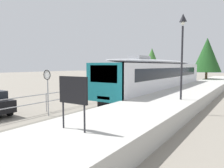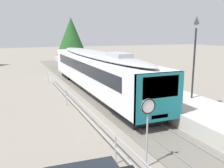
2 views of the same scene
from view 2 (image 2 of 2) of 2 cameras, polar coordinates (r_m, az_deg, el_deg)
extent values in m
plane|color=gray|center=(19.49, -10.17, -3.97)|extent=(160.00, 160.00, 0.00)
cube|color=#6B665B|center=(20.30, -1.87, -3.08)|extent=(3.20, 60.00, 0.06)
cube|color=slate|center=(20.05, -3.80, -3.08)|extent=(0.08, 60.00, 0.08)
cube|color=slate|center=(20.54, 0.01, -2.69)|extent=(0.08, 60.00, 0.08)
cube|color=silver|center=(21.87, -3.88, 3.14)|extent=(2.80, 20.47, 2.55)
cube|color=#19757F|center=(12.87, 10.87, -3.03)|extent=(2.80, 0.24, 2.55)
cube|color=black|center=(12.68, 11.17, -0.66)|extent=(2.13, 0.08, 1.12)
cube|color=black|center=(21.81, -3.90, 4.20)|extent=(2.82, 17.19, 0.92)
ellipsoid|color=#A8AAAF|center=(21.70, -3.93, 6.95)|extent=(2.69, 19.65, 0.44)
cube|color=#A8AAAF|center=(16.93, 1.68, 6.61)|extent=(1.10, 2.20, 0.36)
cube|color=#EAE5C6|center=(13.10, 10.88, -7.31)|extent=(1.00, 0.10, 0.20)
cube|color=black|center=(15.20, 5.85, -6.70)|extent=(2.24, 3.20, 0.55)
cube|color=black|center=(29.54, -8.76, 2.20)|extent=(2.24, 3.20, 0.55)
cube|color=#B7B5AD|center=(21.53, 6.23, -1.13)|extent=(3.90, 60.00, 0.90)
cylinder|color=#232328|center=(17.12, 18.38, 4.40)|extent=(0.12, 0.12, 4.60)
pyramid|color=#232328|center=(17.03, 18.99, 13.78)|extent=(0.34, 0.34, 0.50)
sphere|color=silver|center=(17.01, 18.92, 12.71)|extent=(0.24, 0.24, 0.24)
cylinder|color=#9EA0A5|center=(9.86, 8.06, -12.89)|extent=(0.07, 0.07, 2.20)
cylinder|color=white|center=(9.36, 8.36, -5.10)|extent=(0.60, 0.03, 0.60)
torus|color=black|center=(9.34, 8.41, -5.12)|extent=(0.61, 0.05, 0.61)
cube|color=#9EA0A5|center=(9.95, 0.85, -11.90)|extent=(0.05, 36.00, 0.05)
cube|color=#9EA0A5|center=(10.17, 0.84, -14.55)|extent=(0.05, 36.00, 0.05)
cylinder|color=#9EA0A5|center=(10.20, 0.84, -14.87)|extent=(0.06, 0.06, 1.25)
cylinder|color=#9EA0A5|center=(18.32, -10.46, -2.96)|extent=(0.06, 0.06, 1.25)
cylinder|color=#9EA0A5|center=(27.00, -14.57, 1.53)|extent=(0.06, 0.06, 1.25)
cylinder|color=brown|center=(37.52, -9.21, 5.09)|extent=(0.36, 0.36, 2.03)
cone|color=#1E4C1E|center=(37.29, -9.40, 10.82)|extent=(4.41, 4.41, 5.47)
camera|label=1|loc=(15.11, 69.25, -4.04)|focal=34.12mm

